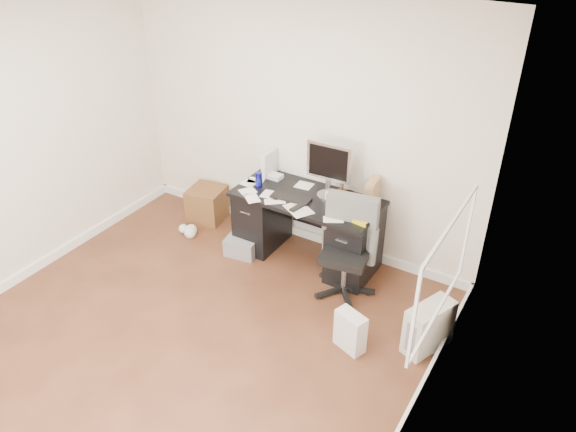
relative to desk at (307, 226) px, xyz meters
name	(u,v)px	position (x,y,z in m)	size (l,w,h in m)	color
ground	(185,340)	(-0.30, -1.65, -0.40)	(4.00, 4.00, 0.00)	#412114
room_shell	(169,173)	(-0.27, -1.62, 1.26)	(4.02, 4.02, 2.71)	silver
desk	(307,226)	(0.00, 0.00, 0.00)	(1.50, 0.70, 0.75)	black
loose_papers	(288,194)	(-0.20, -0.05, 0.35)	(1.10, 0.60, 0.00)	silver
lcd_monitor	(329,170)	(0.17, 0.11, 0.64)	(0.46, 0.27, 0.59)	#AAAAAE
keyboard	(291,198)	(-0.12, -0.13, 0.36)	(0.41, 0.14, 0.02)	black
computer_mouse	(342,209)	(0.43, -0.09, 0.38)	(0.06, 0.06, 0.06)	#AAAAAE
travel_mug	(259,180)	(-0.53, -0.08, 0.43)	(0.07, 0.07, 0.16)	#151996
white_binder	(269,163)	(-0.59, 0.21, 0.49)	(0.11, 0.24, 0.27)	silver
magazine_file	(372,193)	(0.62, 0.19, 0.48)	(0.11, 0.23, 0.27)	olive
pen_cup	(342,188)	(0.30, 0.18, 0.45)	(0.09, 0.09, 0.21)	#523017
yellow_book	(365,220)	(0.69, -0.13, 0.37)	(0.15, 0.20, 0.03)	gold
paper_remote	(299,208)	(0.05, -0.26, 0.36)	(0.29, 0.23, 0.02)	silver
office_chair	(346,250)	(0.60, -0.31, 0.10)	(0.56, 0.56, 1.00)	#535552
pc_tower	(429,327)	(1.55, -0.63, -0.17)	(0.20, 0.45, 0.45)	#BAB5A8
shopping_bag	(350,331)	(0.98, -0.98, -0.21)	(0.27, 0.20, 0.37)	silver
wicker_basket	(207,204)	(-1.40, 0.10, -0.20)	(0.39, 0.39, 0.39)	#532E19
desk_printer	(243,246)	(-0.63, -0.29, -0.30)	(0.34, 0.28, 0.20)	slate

